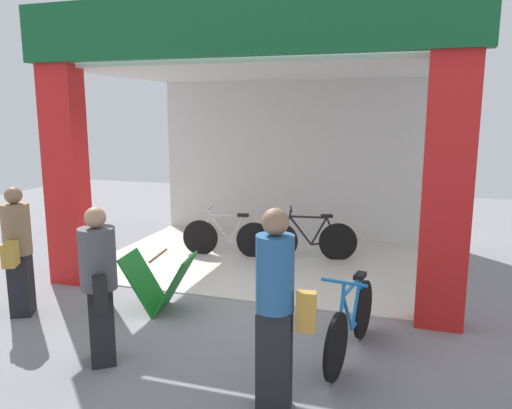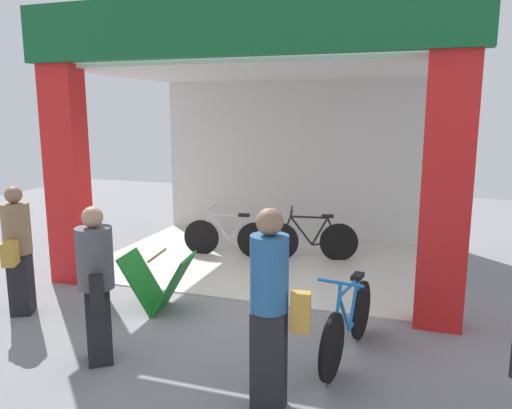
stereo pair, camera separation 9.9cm
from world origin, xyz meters
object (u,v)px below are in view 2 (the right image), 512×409
Objects in this scene: bicycle_inside_1 at (310,240)px; sandwich_board_sign at (158,282)px; bicycle_parked_0 at (348,323)px; pedestrian_0 at (96,283)px; pedestrian_1 at (18,250)px; pedestrian_2 at (270,309)px; bicycle_inside_0 at (228,237)px.

bicycle_inside_1 is 3.05m from sandwich_board_sign.
pedestrian_0 is at bearing -159.32° from bicycle_parked_0.
pedestrian_0 is 0.99× the size of pedestrian_1.
pedestrian_1 is at bearing -130.94° from bicycle_inside_1.
sandwich_board_sign is 0.58× the size of pedestrian_0.
pedestrian_1 is 3.70m from pedestrian_2.
pedestrian_0 is at bearing 172.23° from pedestrian_2.
sandwich_board_sign is (0.04, -2.52, 0.02)m from bicycle_inside_0.
bicycle_inside_1 is at bearing 73.04° from pedestrian_0.
pedestrian_2 is (0.63, -4.37, 0.54)m from bicycle_inside_1.
pedestrian_1 reaches higher than bicycle_inside_1.
bicycle_inside_0 is at bearing 90.99° from sandwich_board_sign.
pedestrian_2 is (2.03, -4.16, 0.56)m from bicycle_inside_0.
pedestrian_1 reaches higher than sandwich_board_sign.
bicycle_parked_0 is 1.03× the size of pedestrian_0.
bicycle_inside_0 is 0.98× the size of pedestrian_1.
pedestrian_0 is at bearing -87.86° from bicycle_inside_0.
bicycle_inside_0 is at bearing 64.21° from pedestrian_1.
pedestrian_1 is at bearing 156.30° from pedestrian_0.
pedestrian_1 reaches higher than pedestrian_0.
bicycle_parked_0 reaches higher than bicycle_inside_0.
pedestrian_2 reaches higher than pedestrian_0.
bicycle_inside_0 is 0.96× the size of bicycle_parked_0.
pedestrian_1 is at bearing -157.73° from sandwich_board_sign.
bicycle_parked_0 is 4.08m from pedestrian_1.
pedestrian_2 is at bearing -15.58° from pedestrian_1.
pedestrian_0 reaches higher than bicycle_parked_0.
pedestrian_0 is (-1.26, -4.12, 0.47)m from bicycle_inside_1.
pedestrian_2 is (1.89, -0.26, 0.08)m from pedestrian_0.
pedestrian_0 reaches higher than bicycle_inside_0.
pedestrian_2 reaches higher than bicycle_parked_0.
pedestrian_1 is (-4.05, -0.16, 0.47)m from bicycle_parked_0.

